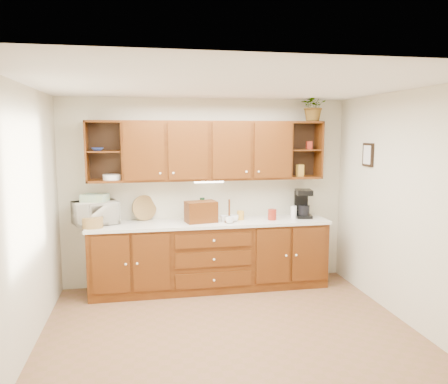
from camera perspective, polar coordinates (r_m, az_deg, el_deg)
name	(u,v)px	position (r m, az deg, el deg)	size (l,w,h in m)	color
floor	(231,335)	(4.88, 0.93, -18.18)	(4.00, 4.00, 0.00)	brown
ceiling	(232,85)	(4.41, 1.01, 13.84)	(4.00, 4.00, 0.00)	white
back_wall	(207,192)	(6.17, -2.27, -0.01)	(4.00, 4.00, 0.00)	beige
left_wall	(23,222)	(4.52, -24.80, -3.59)	(3.50, 3.50, 0.00)	beige
right_wall	(409,209)	(5.24, 22.96, -2.01)	(3.50, 3.50, 0.00)	beige
base_cabinets	(210,256)	(6.05, -1.82, -8.39)	(3.20, 0.60, 0.90)	#3B1806
countertop	(210,223)	(5.93, -1.82, -4.05)	(3.24, 0.64, 0.04)	silver
upper_cabinets	(209,150)	(5.96, -1.99, 5.45)	(3.20, 0.33, 0.80)	#3B1806
undercabinet_light	(209,182)	(5.93, -1.98, 1.34)	(0.40, 0.05, 0.03)	white
framed_picture	(368,155)	(5.94, 18.30, 4.64)	(0.03, 0.24, 0.30)	black
wicker_basket	(93,222)	(5.77, -16.77, -3.83)	(0.26, 0.26, 0.13)	olive
microwave	(96,213)	(5.96, -16.44, -2.62)	(0.55, 0.37, 0.30)	beige
towel_stack	(95,198)	(5.93, -16.51, -0.72)	(0.32, 0.23, 0.09)	#C4C95F
wine_bottle	(202,209)	(6.01, -2.86, -2.21)	(0.07, 0.07, 0.31)	black
woven_tray	(145,219)	(6.10, -10.31, -3.55)	(0.35, 0.35, 0.02)	olive
bread_box	(201,212)	(5.86, -3.03, -2.60)	(0.40, 0.25, 0.28)	#3B1806
mug_tree	(229,219)	(5.87, 0.69, -3.49)	(0.29, 0.28, 0.31)	#3B1806
canister_red	(272,215)	(6.05, 6.31, -2.95)	(0.12, 0.12, 0.15)	maroon
canister_white	(294,212)	(6.20, 9.09, -2.61)	(0.09, 0.09, 0.17)	white
canister_yellow	(241,215)	(6.03, 2.17, -3.06)	(0.10, 0.10, 0.12)	gold
coffee_maker	(303,204)	(6.29, 10.27, -1.53)	(0.26, 0.31, 0.40)	black
bowl_stack	(97,149)	(5.90, -16.21, 5.38)	(0.16, 0.16, 0.04)	#273E90
plate_stack	(112,177)	(5.90, -14.40, 1.90)	(0.24, 0.24, 0.07)	white
pantry_box_yellow	(300,170)	(6.27, 9.89, 2.79)	(0.09, 0.07, 0.16)	gold
pantry_box_red	(309,145)	(6.30, 11.06, 6.00)	(0.07, 0.06, 0.11)	maroon
potted_plant	(314,106)	(6.31, 11.62, 10.97)	(0.38, 0.33, 0.43)	#999999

